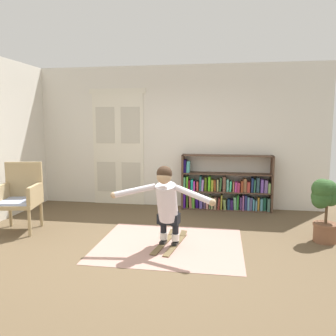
# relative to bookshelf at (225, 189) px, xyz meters

# --- Properties ---
(ground_plane) EXTENTS (7.20, 7.20, 0.00)m
(ground_plane) POSITION_rel_bookshelf_xyz_m (-1.00, -2.39, -0.42)
(ground_plane) COLOR brown
(back_wall) EXTENTS (6.00, 0.10, 2.90)m
(back_wall) POSITION_rel_bookshelf_xyz_m (-1.00, 0.21, 1.03)
(back_wall) COLOR silver
(back_wall) RESTS_ON ground
(double_door) EXTENTS (1.22, 0.05, 2.45)m
(double_door) POSITION_rel_bookshelf_xyz_m (-2.27, 0.15, 0.81)
(double_door) COLOR beige
(double_door) RESTS_ON ground
(rug) EXTENTS (2.06, 1.74, 0.01)m
(rug) POSITION_rel_bookshelf_xyz_m (-0.80, -2.14, -0.42)
(rug) COLOR #A47C70
(rug) RESTS_ON ground
(bookshelf) EXTENTS (1.79, 0.30, 1.11)m
(bookshelf) POSITION_rel_bookshelf_xyz_m (0.00, 0.00, 0.00)
(bookshelf) COLOR #4E382B
(bookshelf) RESTS_ON ground
(wicker_chair) EXTENTS (0.70, 0.70, 1.10)m
(wicker_chair) POSITION_rel_bookshelf_xyz_m (-3.30, -1.85, 0.16)
(wicker_chair) COLOR tan
(wicker_chair) RESTS_ON ground
(potted_plant) EXTENTS (0.42, 0.40, 0.94)m
(potted_plant) POSITION_rel_bookshelf_xyz_m (1.43, -1.60, 0.16)
(potted_plant) COLOR brown
(potted_plant) RESTS_ON ground
(skis_pair) EXTENTS (0.41, 0.98, 0.07)m
(skis_pair) POSITION_rel_bookshelf_xyz_m (-0.79, -2.11, -0.40)
(skis_pair) COLOR brown
(skis_pair) RESTS_ON rug
(person_skier) EXTENTS (1.45, 0.64, 1.10)m
(person_skier) POSITION_rel_bookshelf_xyz_m (-0.82, -2.27, 0.26)
(person_skier) COLOR white
(person_skier) RESTS_ON skis_pair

